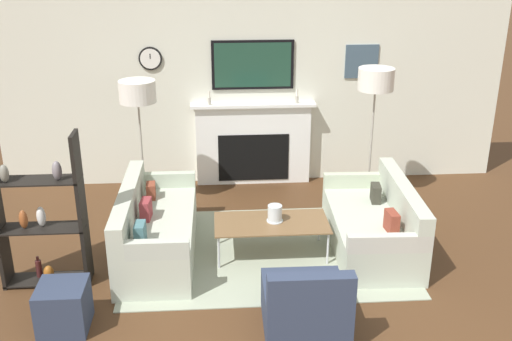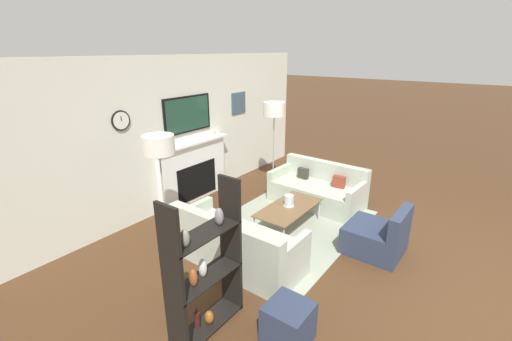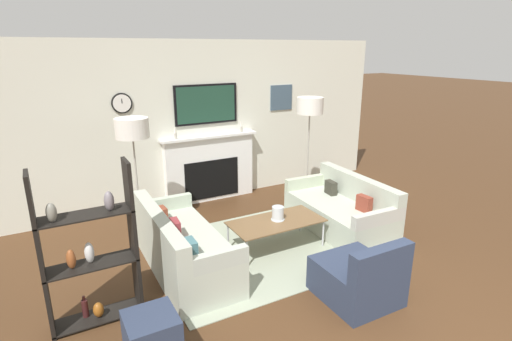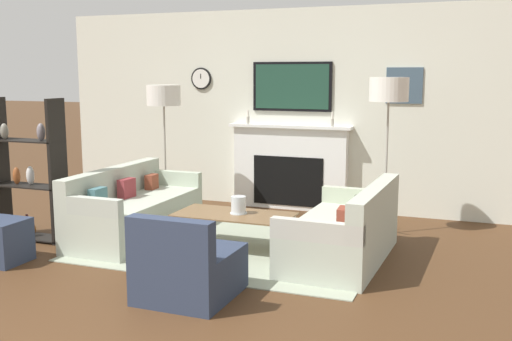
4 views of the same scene
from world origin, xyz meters
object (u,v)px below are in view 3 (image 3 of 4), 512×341
object	(u,v)px
armchair	(359,279)
hurricane_candle	(278,214)
shelf_unit	(89,252)
couch_left	(182,248)
ottoman	(152,338)
coffee_table	(276,222)
floor_lamp_left	(132,130)
couch_right	(341,211)
floor_lamp_right	(310,107)

from	to	relation	value
armchair	hurricane_candle	xyz separation A→B (m)	(-0.13, 1.41, 0.23)
shelf_unit	couch_left	bearing A→B (deg)	23.87
armchair	hurricane_candle	world-z (taller)	armchair
ottoman	coffee_table	bearing A→B (deg)	31.13
couch_left	armchair	size ratio (longest dim) A/B	2.29
couch_left	floor_lamp_left	distance (m)	1.71
armchair	coffee_table	distance (m)	1.40
shelf_unit	hurricane_candle	bearing A→B (deg)	10.24
couch_right	ottoman	world-z (taller)	couch_right
hurricane_candle	couch_left	bearing A→B (deg)	178.37
floor_lamp_left	ottoman	world-z (taller)	floor_lamp_left
couch_left	coffee_table	distance (m)	1.27
hurricane_candle	shelf_unit	distance (m)	2.40
hurricane_candle	ottoman	size ratio (longest dim) A/B	0.43
couch_right	floor_lamp_left	size ratio (longest dim) A/B	1.02
coffee_table	shelf_unit	world-z (taller)	shelf_unit
floor_lamp_left	coffee_table	bearing A→B (deg)	-39.19
armchair	shelf_unit	world-z (taller)	shelf_unit
armchair	shelf_unit	xyz separation A→B (m)	(-2.47, 0.99, 0.49)
couch_right	armchair	xyz separation A→B (m)	(-1.00, -1.45, -0.02)
floor_lamp_right	shelf_unit	size ratio (longest dim) A/B	1.14
armchair	ottoman	size ratio (longest dim) A/B	1.85
floor_lamp_left	floor_lamp_right	distance (m)	2.86
floor_lamp_left	ottoman	size ratio (longest dim) A/B	3.97
coffee_table	hurricane_candle	size ratio (longest dim) A/B	6.69
couch_right	couch_left	bearing A→B (deg)	179.96
couch_left	ottoman	xyz separation A→B (m)	(-0.70, -1.25, -0.08)
floor_lamp_right	armchair	bearing A→B (deg)	-114.90
couch_left	floor_lamp_left	size ratio (longest dim) A/B	1.07
armchair	coffee_table	bearing A→B (deg)	96.85
coffee_table	ottoman	world-z (taller)	ottoman
armchair	floor_lamp_left	size ratio (longest dim) A/B	0.47
coffee_table	floor_lamp_right	distance (m)	2.23
couch_right	floor_lamp_left	world-z (taller)	floor_lamp_left
armchair	floor_lamp_right	size ratio (longest dim) A/B	0.44
couch_right	coffee_table	xyz separation A→B (m)	(-1.16, -0.06, 0.10)
couch_right	shelf_unit	bearing A→B (deg)	-172.46
couch_right	coffee_table	world-z (taller)	couch_right
ottoman	hurricane_candle	bearing A→B (deg)	31.16
coffee_table	floor_lamp_right	xyz separation A→B (m)	(1.37, 1.21, 1.27)
coffee_table	armchair	bearing A→B (deg)	-83.15
coffee_table	couch_left	bearing A→B (deg)	177.21
couch_right	floor_lamp_left	distance (m)	3.16
couch_left	hurricane_candle	xyz separation A→B (m)	(1.31, -0.04, 0.18)
coffee_table	hurricane_candle	xyz separation A→B (m)	(0.04, 0.02, 0.10)
coffee_table	shelf_unit	distance (m)	2.37
couch_left	couch_right	bearing A→B (deg)	-0.04
floor_lamp_right	couch_right	bearing A→B (deg)	-100.41
armchair	floor_lamp_left	world-z (taller)	floor_lamp_left
shelf_unit	armchair	bearing A→B (deg)	-21.77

